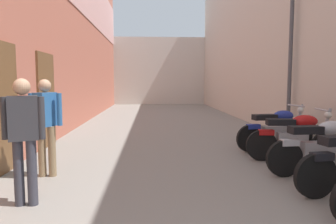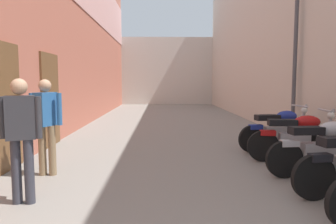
{
  "view_description": "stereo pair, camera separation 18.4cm",
  "coord_description": "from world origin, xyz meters",
  "px_view_note": "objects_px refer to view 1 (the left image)",
  "views": [
    {
      "loc": [
        -0.62,
        0.29,
        1.53
      ],
      "look_at": [
        -0.31,
        5.92,
        0.99
      ],
      "focal_mm": 33.48,
      "sensor_mm": 36.0,
      "label": 1
    },
    {
      "loc": [
        -0.44,
        0.28,
        1.53
      ],
      "look_at": [
        -0.31,
        5.92,
        0.99
      ],
      "focal_mm": 33.48,
      "sensor_mm": 36.0,
      "label": 2
    }
  ],
  "objects_px": {
    "motorcycle_sixth": "(295,136)",
    "pedestrian_mid_alley": "(24,132)",
    "motorcycle_fifth": "(322,145)",
    "pedestrian_further_down": "(46,120)",
    "street_lamp": "(288,25)",
    "motorcycle_seventh": "(276,128)"
  },
  "relations": [
    {
      "from": "pedestrian_further_down",
      "to": "street_lamp",
      "type": "relative_size",
      "value": 0.31
    },
    {
      "from": "motorcycle_seventh",
      "to": "pedestrian_further_down",
      "type": "xyz_separation_m",
      "value": [
        -4.46,
        -1.65,
        0.42
      ]
    },
    {
      "from": "motorcycle_sixth",
      "to": "pedestrian_further_down",
      "type": "xyz_separation_m",
      "value": [
        -4.46,
        -0.73,
        0.42
      ]
    },
    {
      "from": "motorcycle_sixth",
      "to": "pedestrian_mid_alley",
      "type": "height_order",
      "value": "pedestrian_mid_alley"
    },
    {
      "from": "pedestrian_mid_alley",
      "to": "motorcycle_seventh",
      "type": "bearing_deg",
      "value": 33.49
    },
    {
      "from": "motorcycle_fifth",
      "to": "pedestrian_further_down",
      "type": "bearing_deg",
      "value": 177.42
    },
    {
      "from": "pedestrian_further_down",
      "to": "pedestrian_mid_alley",
      "type": "bearing_deg",
      "value": -83.89
    },
    {
      "from": "street_lamp",
      "to": "motorcycle_sixth",
      "type": "bearing_deg",
      "value": -108.72
    },
    {
      "from": "motorcycle_fifth",
      "to": "pedestrian_mid_alley",
      "type": "relative_size",
      "value": 1.18
    },
    {
      "from": "motorcycle_fifth",
      "to": "motorcycle_seventh",
      "type": "distance_m",
      "value": 1.85
    },
    {
      "from": "motorcycle_fifth",
      "to": "motorcycle_sixth",
      "type": "bearing_deg",
      "value": 90.0
    },
    {
      "from": "pedestrian_mid_alley",
      "to": "motorcycle_sixth",
      "type": "bearing_deg",
      "value": 24.15
    },
    {
      "from": "motorcycle_fifth",
      "to": "motorcycle_sixth",
      "type": "distance_m",
      "value": 0.93
    },
    {
      "from": "motorcycle_sixth",
      "to": "pedestrian_mid_alley",
      "type": "xyz_separation_m",
      "value": [
        -4.33,
        -1.94,
        0.42
      ]
    },
    {
      "from": "motorcycle_fifth",
      "to": "street_lamp",
      "type": "height_order",
      "value": "street_lamp"
    },
    {
      "from": "motorcycle_fifth",
      "to": "pedestrian_further_down",
      "type": "relative_size",
      "value": 1.18
    },
    {
      "from": "motorcycle_fifth",
      "to": "pedestrian_mid_alley",
      "type": "bearing_deg",
      "value": -166.87
    },
    {
      "from": "motorcycle_fifth",
      "to": "motorcycle_sixth",
      "type": "relative_size",
      "value": 1.0
    },
    {
      "from": "street_lamp",
      "to": "motorcycle_seventh",
      "type": "bearing_deg",
      "value": -121.3
    },
    {
      "from": "motorcycle_sixth",
      "to": "pedestrian_further_down",
      "type": "relative_size",
      "value": 1.18
    },
    {
      "from": "motorcycle_fifth",
      "to": "street_lamp",
      "type": "relative_size",
      "value": 0.36
    },
    {
      "from": "motorcycle_seventh",
      "to": "pedestrian_mid_alley",
      "type": "distance_m",
      "value": 5.2
    }
  ]
}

